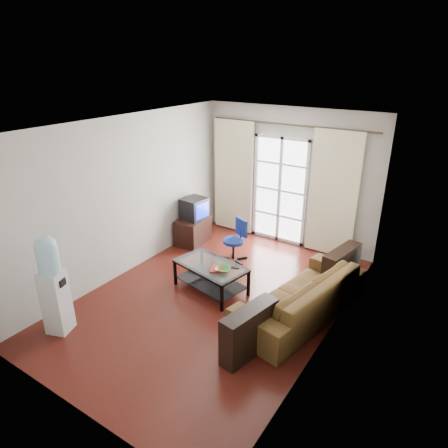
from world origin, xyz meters
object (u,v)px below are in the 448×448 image
at_px(task_chair, 235,249).
at_px(water_cooler, 53,283).
at_px(tv_stand, 193,231).
at_px(sofa, 301,295).
at_px(coffee_table, 211,274).
at_px(crt_tv, 194,208).

xyz_separation_m(task_chair, water_cooler, (-0.94, -3.10, 0.52)).
bearing_deg(tv_stand, sofa, -27.12).
distance_m(tv_stand, water_cooler, 3.33).
bearing_deg(task_chair, water_cooler, -83.96).
xyz_separation_m(coffee_table, crt_tv, (-1.34, 1.33, 0.44)).
bearing_deg(tv_stand, crt_tv, 80.50).
distance_m(sofa, water_cooler, 3.46).
height_order(sofa, crt_tv, crt_tv).
bearing_deg(water_cooler, tv_stand, 73.35).
bearing_deg(tv_stand, water_cooler, -92.48).
bearing_deg(sofa, crt_tv, -101.34).
bearing_deg(coffee_table, crt_tv, 135.24).
bearing_deg(coffee_table, sofa, 6.45).
height_order(crt_tv, water_cooler, water_cooler).
relative_size(crt_tv, task_chair, 0.62).
bearing_deg(coffee_table, water_cooler, -120.27).
bearing_deg(task_chair, coffee_table, -55.36).
height_order(sofa, water_cooler, water_cooler).
relative_size(sofa, water_cooler, 1.67).
bearing_deg(sofa, coffee_table, -72.56).
relative_size(tv_stand, water_cooler, 0.50).
bearing_deg(tv_stand, task_chair, -15.17).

